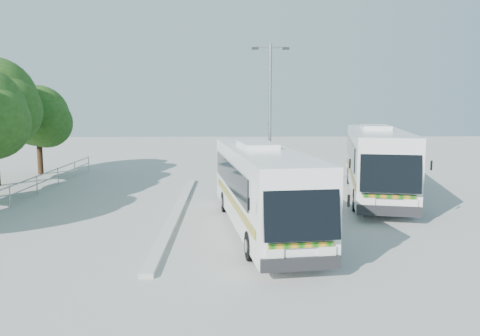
{
  "coord_description": "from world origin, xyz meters",
  "views": [
    {
      "loc": [
        -0.07,
        -18.03,
        4.63
      ],
      "look_at": [
        0.4,
        1.73,
        1.94
      ],
      "focal_mm": 35.0,
      "sensor_mm": 36.0,
      "label": 1
    }
  ],
  "objects_px": {
    "lamppost": "(270,113)",
    "tree_far_e": "(39,116)",
    "coach_adjacent": "(376,160)",
    "coach_main": "(261,186)"
  },
  "relations": [
    {
      "from": "lamppost",
      "to": "tree_far_e",
      "type": "bearing_deg",
      "value": 153.31
    },
    {
      "from": "coach_adjacent",
      "to": "lamppost",
      "type": "xyz_separation_m",
      "value": [
        -5.39,
        0.23,
        2.36
      ]
    },
    {
      "from": "tree_far_e",
      "to": "coach_adjacent",
      "type": "distance_m",
      "value": 21.64
    },
    {
      "from": "lamppost",
      "to": "coach_adjacent",
      "type": "bearing_deg",
      "value": -1.29
    },
    {
      "from": "tree_far_e",
      "to": "lamppost",
      "type": "relative_size",
      "value": 0.78
    },
    {
      "from": "tree_far_e",
      "to": "lamppost",
      "type": "distance_m",
      "value": 16.55
    },
    {
      "from": "tree_far_e",
      "to": "lamppost",
      "type": "bearing_deg",
      "value": -27.83
    },
    {
      "from": "tree_far_e",
      "to": "lamppost",
      "type": "height_order",
      "value": "lamppost"
    },
    {
      "from": "tree_far_e",
      "to": "coach_main",
      "type": "relative_size",
      "value": 0.54
    },
    {
      "from": "coach_adjacent",
      "to": "lamppost",
      "type": "bearing_deg",
      "value": -170.05
    }
  ]
}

